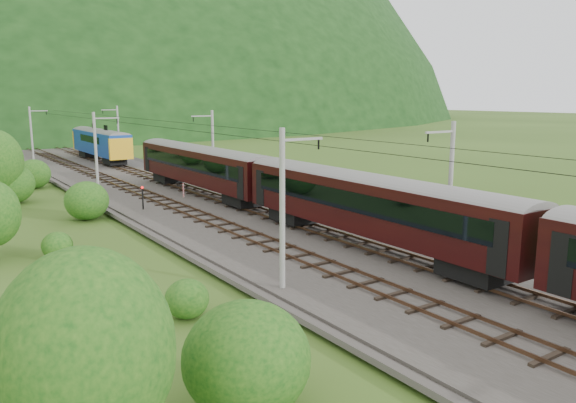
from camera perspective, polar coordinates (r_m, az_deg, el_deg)
ground at (r=32.35m, az=8.67°, el=-7.07°), size 600.00×600.00×0.00m
railbed at (r=39.90m, az=-1.15°, el=-3.31°), size 14.00×220.00×0.30m
track_left at (r=38.62m, az=-4.14°, el=-3.47°), size 2.40×220.00×0.27m
track_right at (r=41.17m, az=1.64°, el=-2.55°), size 2.40×220.00×0.27m
catenary_left at (r=56.70m, az=-18.86°, el=4.76°), size 2.54×192.28×8.00m
catenary_right at (r=61.10m, az=-7.71°, el=5.62°), size 2.54×192.28×8.00m
overhead_wires at (r=38.81m, az=-1.19°, el=6.70°), size 4.83×198.00×0.03m
train at (r=27.78m, az=25.42°, el=-3.04°), size 3.15×150.38×5.48m
hazard_post_near at (r=79.56m, az=-18.91°, el=3.73°), size 0.14×0.14×1.29m
hazard_post_far at (r=54.21m, az=-10.57°, el=1.13°), size 0.14×0.14×1.34m
signal at (r=49.06m, az=-14.55°, el=0.56°), size 0.22×0.22×1.98m
vegetation_left at (r=43.56m, az=-24.94°, el=0.09°), size 12.36×147.06×6.91m
vegetation_right at (r=41.62m, az=18.28°, el=-1.78°), size 7.09×103.45×2.79m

